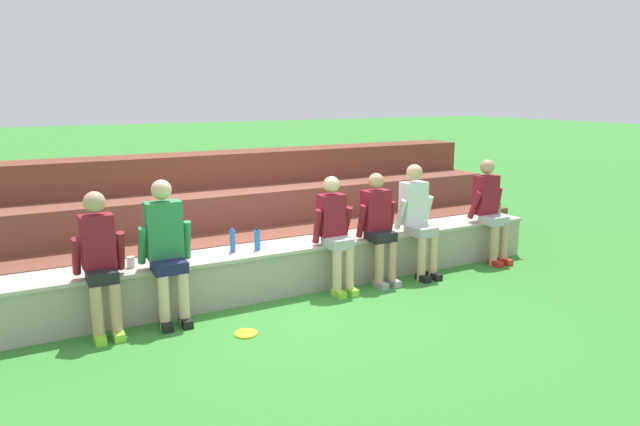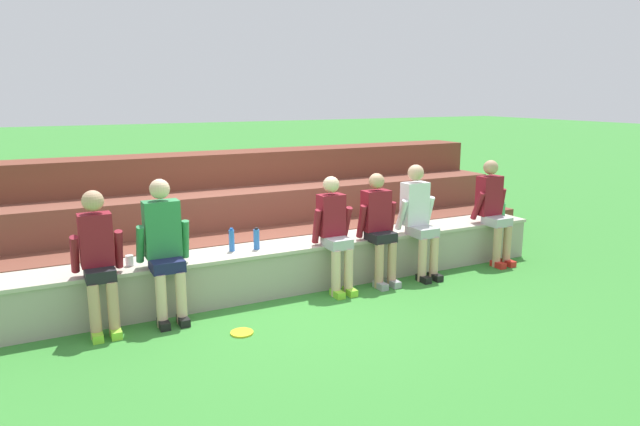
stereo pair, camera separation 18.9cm
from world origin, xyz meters
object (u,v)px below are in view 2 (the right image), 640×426
at_px(water_bottle_mid_left, 232,240).
at_px(person_right_of_center, 379,225).
at_px(water_bottle_near_right, 503,210).
at_px(person_left_of_center, 164,245).
at_px(person_far_left, 98,257).
at_px(water_bottle_mid_right, 256,239).
at_px(person_far_right, 419,217).
at_px(frisbee, 242,333).
at_px(plastic_cup_right_end, 130,261).
at_px(person_center, 335,231).
at_px(person_rightmost_edge, 493,208).

bearing_deg(water_bottle_mid_left, person_right_of_center, -10.47).
bearing_deg(water_bottle_near_right, person_left_of_center, -176.60).
bearing_deg(person_far_left, water_bottle_mid_right, 8.90).
height_order(person_far_right, frisbee, person_far_right).
bearing_deg(plastic_cup_right_end, person_left_of_center, -37.15).
bearing_deg(frisbee, water_bottle_mid_right, 60.93).
xyz_separation_m(person_center, plastic_cup_right_end, (-2.32, 0.27, -0.12)).
xyz_separation_m(water_bottle_mid_right, water_bottle_mid_left, (-0.28, 0.05, 0.01)).
bearing_deg(person_left_of_center, person_rightmost_edge, 0.11).
height_order(person_right_of_center, person_rightmost_edge, person_rightmost_edge).
xyz_separation_m(plastic_cup_right_end, frisbee, (0.88, -0.98, -0.61)).
bearing_deg(person_right_of_center, plastic_cup_right_end, 174.66).
xyz_separation_m(water_bottle_mid_left, plastic_cup_right_end, (-1.15, -0.06, -0.07)).
distance_m(person_far_left, person_right_of_center, 3.28).
distance_m(person_far_left, person_rightmost_edge, 5.19).
bearing_deg(frisbee, water_bottle_mid_left, 75.78).
relative_size(person_left_of_center, person_far_right, 1.03).
bearing_deg(person_rightmost_edge, plastic_cup_right_end, 177.23).
xyz_separation_m(person_far_left, water_bottle_mid_right, (1.76, 0.28, -0.08)).
distance_m(person_left_of_center, frisbee, 1.22).
distance_m(water_bottle_near_right, plastic_cup_right_end, 5.33).
xyz_separation_m(person_far_right, water_bottle_mid_right, (-2.14, 0.26, -0.10)).
bearing_deg(person_rightmost_edge, person_far_right, -179.19).
xyz_separation_m(person_left_of_center, frisbee, (0.56, -0.74, -0.80)).
relative_size(person_right_of_center, water_bottle_mid_right, 5.37).
height_order(water_bottle_mid_right, frisbee, water_bottle_mid_right).
distance_m(person_right_of_center, person_far_right, 0.62).
height_order(water_bottle_mid_left, plastic_cup_right_end, water_bottle_mid_left).
distance_m(person_left_of_center, person_right_of_center, 2.62).
height_order(water_bottle_mid_right, plastic_cup_right_end, water_bottle_mid_right).
bearing_deg(plastic_cup_right_end, water_bottle_mid_right, 0.14).
bearing_deg(person_far_left, person_right_of_center, -0.05).
relative_size(plastic_cup_right_end, frisbee, 0.49).
distance_m(person_far_left, water_bottle_mid_right, 1.79).
bearing_deg(water_bottle_near_right, person_far_right, -170.09).
bearing_deg(person_far_left, person_far_right, 0.27).
bearing_deg(person_right_of_center, person_rightmost_edge, 1.19).
bearing_deg(person_center, person_left_of_center, 179.26).
xyz_separation_m(person_center, water_bottle_mid_right, (-0.89, 0.27, -0.06)).
bearing_deg(person_rightmost_edge, person_right_of_center, -178.81).
bearing_deg(person_right_of_center, person_left_of_center, 179.32).
xyz_separation_m(person_far_left, person_rightmost_edge, (5.19, 0.04, 0.01)).
bearing_deg(water_bottle_near_right, frisbee, -166.91).
distance_m(person_left_of_center, water_bottle_near_right, 5.02).
xyz_separation_m(person_far_left, water_bottle_near_right, (5.66, 0.33, -0.11)).
relative_size(person_left_of_center, frisbee, 6.46).
xyz_separation_m(water_bottle_mid_right, plastic_cup_right_end, (-1.43, -0.00, -0.07)).
height_order(person_right_of_center, water_bottle_near_right, person_right_of_center).
height_order(water_bottle_near_right, water_bottle_mid_left, water_bottle_mid_left).
relative_size(person_far_right, water_bottle_near_right, 6.81).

